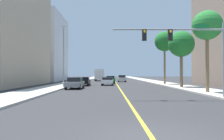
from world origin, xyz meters
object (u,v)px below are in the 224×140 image
Objects in this scene: palm_mid at (181,44)px; car_gray at (75,83)px; palm_near at (207,26)px; street_lamp at (64,53)px; car_white at (108,81)px; traffic_signal_mast at (189,43)px; car_black at (84,81)px; car_green at (110,80)px; delivery_truck at (100,75)px; car_silver at (122,78)px; palm_far at (165,42)px.

palm_mid reaches higher than car_gray.
palm_near is at bearing 155.94° from car_gray.
street_lamp is 9.70m from car_white.
street_lamp reaches higher than traffic_signal_mast.
palm_mid reaches higher than car_white.
street_lamp is 2.09× the size of car_white.
car_gray is 7.03m from car_black.
delivery_truck is (-2.78, 14.45, 0.85)m from car_green.
delivery_truck is at bearing 98.49° from car_white.
palm_near is at bearing -72.24° from delivery_truck.
palm_near is 16.46m from car_gray.
delivery_truck is (1.72, 29.23, 0.87)m from car_gray.
car_white is 0.96× the size of car_silver.
car_silver reaches higher than car_gray.
traffic_signal_mast reaches higher than car_silver.
delivery_truck reaches higher than car_white.
palm_far reaches higher than car_silver.
palm_far is 12.04m from car_white.
traffic_signal_mast is 21.24m from palm_far.
traffic_signal_mast is 1.04× the size of street_lamp.
palm_far is at bearing -144.43° from car_gray.
traffic_signal_mast is 34.26m from car_silver.
delivery_truck is (-12.21, 19.65, -5.82)m from palm_far.
street_lamp is 1.04× the size of palm_near.
car_white is (5.86, 6.61, -4.01)m from street_lamp.
palm_mid is at bearing -31.42° from car_white.
street_lamp is at bearing 152.70° from palm_near.
car_silver is 0.58× the size of delivery_truck.
car_black is at bearing -94.77° from delivery_truck.
palm_mid reaches higher than traffic_signal_mast.
street_lamp is 0.91× the size of palm_far.
street_lamp is at bearing 67.76° from car_black.
palm_near reaches higher than car_black.
car_silver is 8.47m from car_green.
car_white is at bearing -101.82° from car_silver.
car_green is 14.74m from delivery_truck.
car_white is 0.56× the size of delivery_truck.
traffic_signal_mast is 1.96× the size of car_gray.
car_silver is (-6.86, 21.28, -5.08)m from palm_mid.
car_black is (-13.81, 5.51, -5.15)m from palm_mid.
street_lamp is 4.65m from car_gray.
palm_far reaches higher than palm_mid.
car_green is at bearing -105.89° from car_gray.
delivery_truck is (-5.53, 6.43, 0.80)m from car_silver.
palm_far is at bearing 26.89° from street_lamp.
palm_far is 15.39m from car_black.
palm_far reaches higher than car_white.
car_silver is at bearing -114.75° from car_black.
car_gray is 1.00× the size of car_green.
car_white is 9.15m from car_gray.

